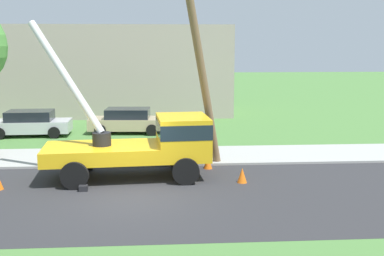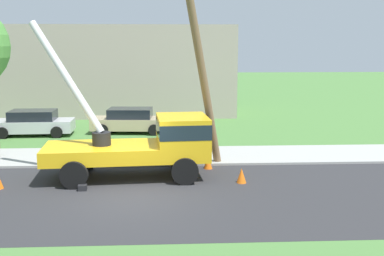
# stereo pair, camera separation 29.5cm
# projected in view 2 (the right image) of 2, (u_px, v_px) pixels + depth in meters

# --- Properties ---
(ground_plane) EXTENTS (120.00, 120.00, 0.00)m
(ground_plane) POSITION_uv_depth(u_px,v_px,m) (147.00, 132.00, 27.76)
(ground_plane) COLOR #477538
(road_asphalt) EXTENTS (80.00, 7.90, 0.01)m
(road_asphalt) POSITION_uv_depth(u_px,v_px,m) (132.00, 196.00, 15.95)
(road_asphalt) COLOR #2B2B2D
(road_asphalt) RESTS_ON ground
(sidewalk_strip) EXTENTS (80.00, 3.46, 0.10)m
(sidewalk_strip) POSITION_uv_depth(u_px,v_px,m) (141.00, 156.00, 21.53)
(sidewalk_strip) COLOR #9E9E99
(sidewalk_strip) RESTS_ON ground
(utility_truck) EXTENTS (6.93, 3.23, 5.98)m
(utility_truck) POSITION_uv_depth(u_px,v_px,m) (149.00, 141.00, 18.12)
(utility_truck) COLOR gold
(utility_truck) RESTS_ON ground
(leaning_utility_pole) EXTENTS (2.40, 1.97, 8.83)m
(leaning_utility_pole) POSITION_uv_depth(u_px,v_px,m) (200.00, 58.00, 18.96)
(leaning_utility_pole) COLOR brown
(leaning_utility_pole) RESTS_ON ground
(traffic_cone_ahead) EXTENTS (0.36, 0.36, 0.56)m
(traffic_cone_ahead) POSITION_uv_depth(u_px,v_px,m) (241.00, 176.00, 17.49)
(traffic_cone_ahead) COLOR orange
(traffic_cone_ahead) RESTS_ON ground
(traffic_cone_curbside) EXTENTS (0.36, 0.36, 0.56)m
(traffic_cone_curbside) POSITION_uv_depth(u_px,v_px,m) (208.00, 162.00, 19.50)
(traffic_cone_curbside) COLOR orange
(traffic_cone_curbside) RESTS_ON ground
(parked_sedan_silver) EXTENTS (4.45, 2.10, 1.42)m
(parked_sedan_silver) POSITION_uv_depth(u_px,v_px,m) (33.00, 123.00, 26.63)
(parked_sedan_silver) COLOR #B7B7BF
(parked_sedan_silver) RESTS_ON ground
(parked_sedan_tan) EXTENTS (4.51, 2.21, 1.42)m
(parked_sedan_tan) POSITION_uv_depth(u_px,v_px,m) (130.00, 121.00, 27.44)
(parked_sedan_tan) COLOR tan
(parked_sedan_tan) RESTS_ON ground
(lowrise_building_backdrop) EXTENTS (18.00, 6.00, 6.40)m
(lowrise_building_backdrop) POSITION_uv_depth(u_px,v_px,m) (110.00, 70.00, 34.74)
(lowrise_building_backdrop) COLOR #A5998C
(lowrise_building_backdrop) RESTS_ON ground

